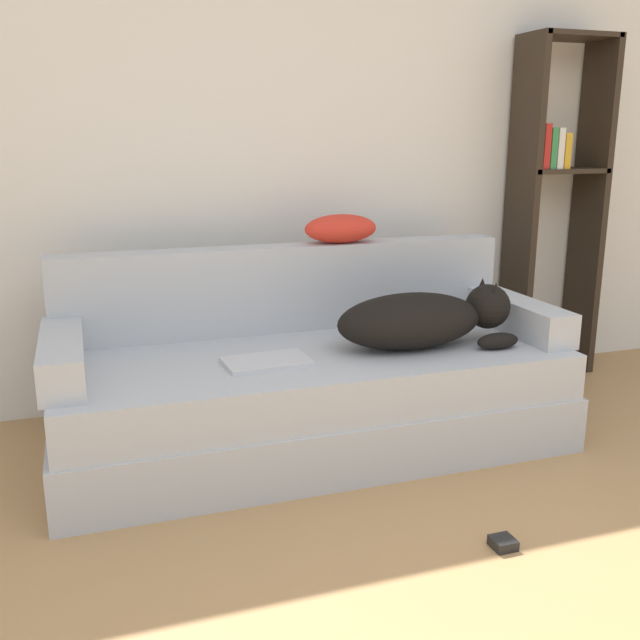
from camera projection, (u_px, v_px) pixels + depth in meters
wall_back at (294, 114)px, 3.35m from camera, size 6.87×0.06×2.70m
couch at (313, 399)px, 2.93m from camera, size 2.05×0.86×0.41m
couch_backrest at (287, 287)px, 3.16m from camera, size 2.01×0.15×0.38m
couch_arm_left at (62, 356)px, 2.56m from camera, size 0.15×0.67×0.14m
couch_arm_right at (517, 315)px, 3.15m from camera, size 0.15×0.67×0.14m
dog at (423, 319)px, 2.90m from camera, size 0.76×0.32×0.26m
laptop at (267, 362)px, 2.70m from camera, size 0.33×0.22×0.02m
throw_pillow at (341, 229)px, 3.18m from camera, size 0.33×0.19×0.13m
bookshelf at (555, 190)px, 3.70m from camera, size 0.46×0.26×1.74m
power_adapter at (503, 543)px, 2.23m from camera, size 0.07×0.07×0.03m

